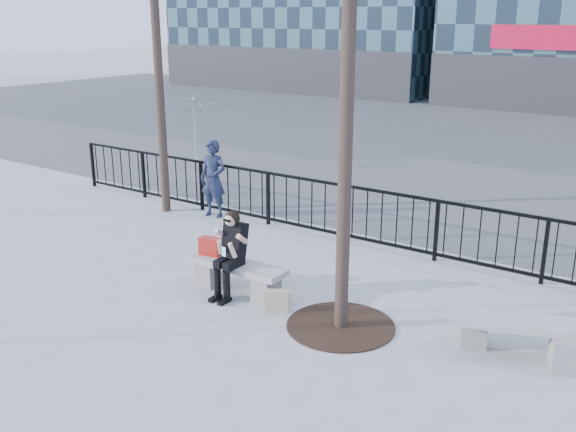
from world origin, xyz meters
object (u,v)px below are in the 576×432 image
Objects in this scene: bench_main at (237,274)px; seated_woman at (230,255)px; bench_second at (519,333)px; standing_man at (213,179)px.

seated_woman reaches higher than bench_main.
bench_main is 0.40m from seated_woman.
bench_main is 0.98× the size of bench_second.
standing_man is (-2.88, 2.96, 0.15)m from seated_woman.
standing_man reaches higher than bench_second.
bench_main is at bearing 90.00° from seated_woman.
bench_main is 1.01× the size of standing_man.
bench_second is 1.25× the size of seated_woman.
bench_second is at bearing 8.82° from seated_woman.
bench_second is 7.39m from standing_man.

